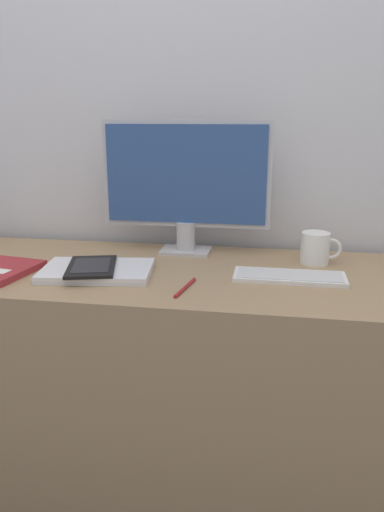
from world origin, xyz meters
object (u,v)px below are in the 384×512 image
object	(u,v)px
keyboard	(289,277)
ereader	(92,267)
coffee_mug	(316,248)
monitor	(186,182)
pen	(185,287)
laptop	(97,271)

from	to	relation	value
keyboard	ereader	bearing A→B (deg)	-173.63
ereader	coffee_mug	world-z (taller)	coffee_mug
monitor	pen	world-z (taller)	monitor
laptop	keyboard	bearing A→B (deg)	5.16
coffee_mug	monitor	bearing A→B (deg)	172.08
laptop	ereader	world-z (taller)	ereader
laptop	ereader	xyz separation A→B (m)	(-0.01, -0.01, 0.02)
keyboard	coffee_mug	xyz separation A→B (m)	(0.08, 0.17, 0.04)
laptop	coffee_mug	distance (m)	0.65
monitor	laptop	size ratio (longest dim) A/B	1.63
laptop	pen	xyz separation A→B (m)	(0.27, -0.08, -0.01)
monitor	ereader	distance (m)	0.41
coffee_mug	laptop	bearing A→B (deg)	-160.90
ereader	laptop	bearing A→B (deg)	48.77
ereader	coffee_mug	size ratio (longest dim) A/B	1.87
monitor	laptop	distance (m)	0.41
laptop	coffee_mug	bearing A→B (deg)	19.10
monitor	laptop	world-z (taller)	monitor
coffee_mug	ereader	bearing A→B (deg)	-160.18
monitor	keyboard	xyz separation A→B (m)	(0.33, -0.22, -0.22)
laptop	pen	world-z (taller)	laptop
ereader	monitor	bearing A→B (deg)	52.43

